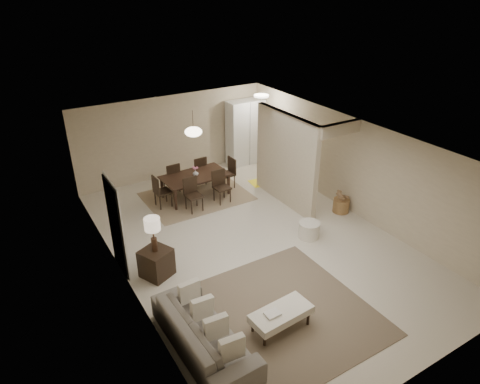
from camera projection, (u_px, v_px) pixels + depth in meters
floor at (253, 241)px, 10.08m from camera, size 9.00×9.00×0.00m
ceiling at (255, 141)px, 8.94m from camera, size 9.00×9.00×0.00m
back_wall at (173, 136)px, 12.94m from camera, size 6.00×0.00×6.00m
left_wall at (122, 232)px, 8.12m from camera, size 0.00×9.00×9.00m
right_wall at (353, 166)px, 10.90m from camera, size 0.00×9.00×9.00m
partition at (286, 160)px, 11.29m from camera, size 0.15×2.50×2.50m
doorway at (116, 227)px, 8.70m from camera, size 0.04×0.90×2.04m
pantry_cabinet at (245, 132)px, 13.85m from camera, size 1.20×0.55×2.10m
flush_light at (261, 96)px, 12.46m from camera, size 0.44×0.44×0.05m
living_rug at (280, 313)px, 7.92m from camera, size 3.20×3.20×0.01m
sofa at (204, 333)px, 7.05m from camera, size 2.36×0.97×0.68m
ottoman_bench at (281, 314)px, 7.46m from camera, size 1.16×0.59×0.40m
side_table at (156, 263)px, 8.82m from camera, size 0.74×0.74×0.61m
table_lamp at (152, 227)px, 8.42m from camera, size 0.32×0.32×0.76m
round_pouf at (309, 230)px, 10.15m from camera, size 0.50×0.50×0.39m
wicker_basket at (341, 205)px, 11.26m from camera, size 0.48×0.48×0.37m
dining_rug at (197, 196)px, 12.11m from camera, size 2.80×2.10×0.01m
dining_table at (196, 186)px, 11.97m from camera, size 1.89×1.11×0.65m
dining_chairs at (196, 182)px, 11.91m from camera, size 2.44×1.81×0.91m
vase at (196, 173)px, 11.78m from camera, size 0.21×0.21×0.17m
yellow_mat at (265, 182)px, 12.97m from camera, size 0.95×0.65×0.01m
pendant_light at (193, 132)px, 11.24m from camera, size 0.46×0.46×0.71m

